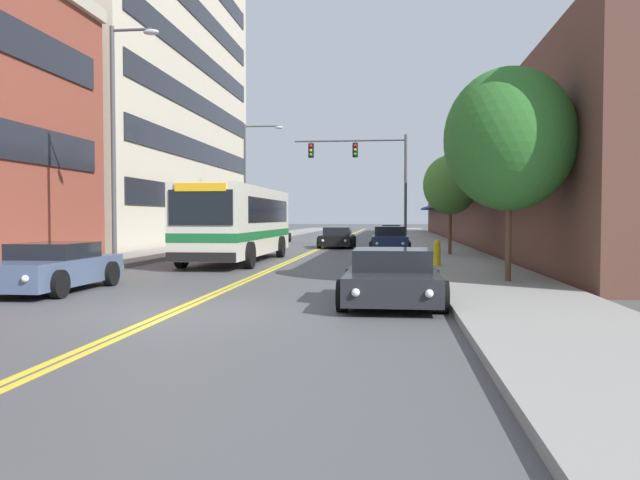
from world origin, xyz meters
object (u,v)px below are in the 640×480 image
Objects in this scene: car_white_parked_left_near at (242,239)px; car_slate_blue_parked_left_far at (52,268)px; car_silver_parked_left_mid at (274,234)px; street_lamp_left_near at (119,129)px; street_lamp_left_far at (251,173)px; street_tree_right_mid at (450,185)px; traffic_signal_mast at (368,167)px; city_bus at (239,220)px; fire_hydrant at (437,253)px; street_tree_right_near at (509,139)px; car_black_moving_lead at (337,238)px; car_champagne_parked_right_far at (391,233)px; car_charcoal_parked_right_foreground at (392,278)px; car_navy_parked_right_mid at (390,241)px.

car_white_parked_left_near is 20.84m from car_slate_blue_parked_left_far.
car_silver_parked_left_mid is 25.14m from street_lamp_left_near.
street_lamp_left_far reaches higher than street_tree_right_mid.
traffic_signal_mast reaches higher than car_slate_blue_parked_left_far.
city_bus is 1.34× the size of street_lamp_left_far.
street_lamp_left_near reaches higher than fire_hydrant.
car_slate_blue_parked_left_far is (0.01, -30.53, -0.03)m from car_silver_parked_left_mid.
city_bus is 13.12m from street_tree_right_near.
car_black_moving_lead is at bearing -17.85° from street_lamp_left_far.
street_lamp_left_near reaches higher than car_champagne_parked_right_far.
car_charcoal_parked_right_foreground is (6.48, -12.37, -1.20)m from city_bus.
car_charcoal_parked_right_foreground is 0.93× the size of car_black_moving_lead.
car_silver_parked_left_mid is at bearing 126.90° from car_black_moving_lead.
street_lamp_left_far is (-2.79, 14.33, 3.03)m from city_bus.
street_tree_right_mid is at bearing -48.35° from car_navy_parked_right_mid.
street_lamp_left_near reaches higher than city_bus.
car_black_moving_lead is 0.97× the size of street_tree_right_mid.
street_tree_right_near is at bearing -73.52° from fire_hydrant.
car_charcoal_parked_right_foreground is (8.66, -1.33, -0.03)m from car_slate_blue_parked_left_far.
car_black_moving_lead is 11.03m from street_tree_right_mid.
car_silver_parked_left_mid is 0.58× the size of street_lamp_left_far.
street_lamp_left_near is 1.83× the size of street_tree_right_mid.
street_lamp_left_far is (-9.22, -12.36, 4.21)m from car_champagne_parked_right_far.
car_black_moving_lead is 0.53× the size of street_lamp_left_near.
street_lamp_left_far is at bearing -96.56° from car_silver_parked_left_mid.
street_tree_right_near is (11.90, -18.44, 3.40)m from car_white_parked_left_near.
fire_hydrant is (1.66, -30.12, 0.04)m from car_champagne_parked_right_far.
street_tree_right_mid is at bearing -55.32° from car_black_moving_lead.
car_black_moving_lead is (5.40, 2.62, -0.00)m from car_white_parked_left_near.
city_bus is 14.01m from car_charcoal_parked_right_foreground.
car_navy_parked_right_mid is 5.02m from street_tree_right_mid.
city_bus is 9.40m from car_navy_parked_right_mid.
car_charcoal_parked_right_foreground is at bearing -89.73° from car_navy_parked_right_mid.
fire_hydrant is (3.12, -17.48, -4.50)m from traffic_signal_mast.
traffic_signal_mast is 7.74× the size of fire_hydrant.
city_bus is 2.39× the size of car_black_moving_lead.
street_lamp_left_far is at bearing 140.63° from car_navy_parked_right_mid.
car_charcoal_parked_right_foreground is 0.98× the size of car_navy_parked_right_mid.
car_white_parked_left_near is 9.18m from car_navy_parked_right_mid.
car_champagne_parked_right_far is at bearing 53.28° from street_lamp_left_far.
car_white_parked_left_near is 22.21m from street_tree_right_near.
car_champagne_parked_right_far is at bearing 62.70° from car_white_parked_left_near.
car_slate_blue_parked_left_far is at bearing -143.52° from fire_hydrant.
car_slate_blue_parked_left_far reaches higher than car_charcoal_parked_right_foreground.
car_champagne_parked_right_far is at bearing 95.17° from street_tree_right_near.
traffic_signal_mast is 1.25× the size of street_tree_right_near.
car_black_moving_lead is 4.80× the size of fire_hydrant.
street_tree_right_near reaches higher than car_white_parked_left_near.
street_lamp_left_far reaches higher than fire_hydrant.
car_silver_parked_left_mid is at bearing 142.65° from traffic_signal_mast.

